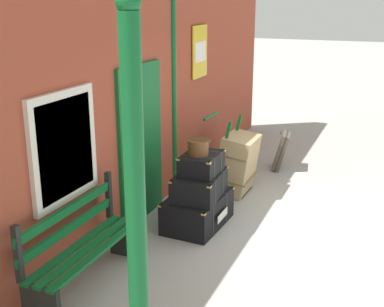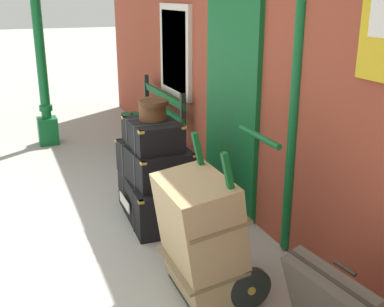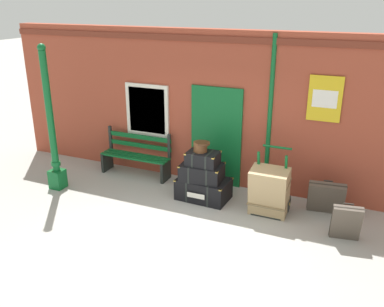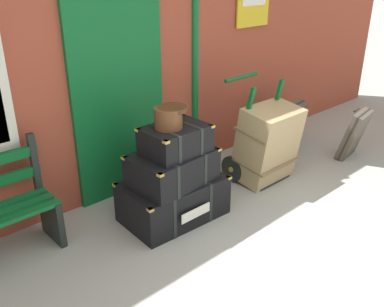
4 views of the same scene
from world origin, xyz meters
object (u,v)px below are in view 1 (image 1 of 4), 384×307
Objects in this scene: platform_bench at (83,249)px; suitcase_oxblood at (281,151)px; steamer_trunk_middle at (199,185)px; steamer_trunk_top at (202,164)px; round_hatbox at (198,146)px; lamp_post at (138,268)px; large_brown_trunk at (238,164)px; suitcase_charcoal at (229,152)px; porters_trolley at (226,174)px; steamer_trunk_base at (198,210)px.

platform_bench is 4.66m from suitcase_oxblood.
steamer_trunk_top reaches higher than steamer_trunk_middle.
steamer_trunk_top is at bearing -22.38° from round_hatbox.
lamp_post is 4.82× the size of steamer_trunk_top.
steamer_trunk_top is at bearing 177.13° from large_brown_trunk.
suitcase_oxblood is at bearing -63.35° from suitcase_charcoal.
platform_bench is 1.99m from round_hatbox.
suitcase_charcoal is (2.33, 0.37, -0.26)m from steamer_trunk_middle.
porters_trolley is at bearing 90.00° from large_brown_trunk.
porters_trolley is (1.34, 0.11, -0.60)m from steamer_trunk_top.
steamer_trunk_middle reaches higher than suitcase_charcoal.
steamer_trunk_middle is 0.53m from round_hatbox.
steamer_trunk_middle reaches higher than suitcase_oxblood.
steamer_trunk_top is at bearing -175.34° from porters_trolley.
round_hatbox is at bearing -176.43° from porters_trolley.
steamer_trunk_base is 1.55× the size of suitcase_oxblood.
large_brown_trunk is at bearing -154.71° from suitcase_charcoal.
steamer_trunk_base is 0.87× the size of porters_trolley.
large_brown_trunk is (1.36, -0.08, -0.11)m from steamer_trunk_middle.
porters_trolley reaches higher than steamer_trunk_top.
large_brown_trunk reaches higher than suitcase_oxblood.
suitcase_oxblood is (4.55, -1.01, -0.12)m from platform_bench.
steamer_trunk_middle is 1.37m from large_brown_trunk.
porters_trolley is 1.78× the size of suitcase_oxblood.
suitcase_charcoal is at bearing 116.65° from suitcase_oxblood.
large_brown_trunk is (3.18, -0.65, 0.02)m from platform_bench.
steamer_trunk_base is 1.51× the size of suitcase_charcoal.
lamp_post reaches higher than round_hatbox.
suitcase_charcoal is at bearing 11.74° from lamp_post.
porters_trolley is at bearing 3.82° from steamer_trunk_middle.
round_hatbox is at bearing -17.29° from platform_bench.
porters_trolley is (1.34, 0.06, 0.06)m from steamer_trunk_base.
platform_bench reaches higher than steamer_trunk_base.
platform_bench is at bearing 168.52° from large_brown_trunk.
porters_trolley reaches higher than steamer_trunk_middle.
round_hatbox reaches higher than steamer_trunk_middle.
platform_bench is 5.05× the size of round_hatbox.
suitcase_oxblood is (2.77, -0.45, -0.79)m from round_hatbox.
steamer_trunk_base is 2.75m from suitcase_oxblood.
steamer_trunk_top is at bearing -17.44° from platform_bench.
round_hatbox is 0.46× the size of suitcase_charcoal.
suitcase_charcoal is (4.14, -0.19, -0.12)m from platform_bench.
steamer_trunk_base is at bearing 169.95° from suitcase_oxblood.
suitcase_oxblood reaches higher than suitcase_charcoal.
steamer_trunk_top is 1.40m from large_brown_trunk.
platform_bench is 2.39× the size of suitcase_oxblood.
large_brown_trunk is (1.34, -0.07, -0.40)m from steamer_trunk_top.
porters_trolley is at bearing 158.61° from suitcase_oxblood.
platform_bench reaches higher than suitcase_charcoal.
steamer_trunk_top is at bearing -91.17° from steamer_trunk_base.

